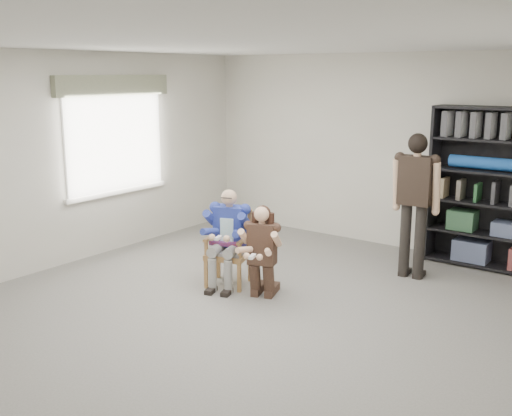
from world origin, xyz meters
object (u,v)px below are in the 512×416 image
Objects in this scene: kneeling_woman at (261,253)px; standing_man at (414,207)px; armchair at (228,249)px; bookshelf at (501,190)px; seated_man at (228,238)px.

standing_man is (1.09, 1.70, 0.36)m from kneeling_woman.
kneeling_woman is (0.58, -0.12, 0.09)m from armchair.
kneeling_woman is at bearing -124.70° from bookshelf.
armchair is 3.56m from bookshelf.
standing_man is at bearing 38.82° from kneeling_woman.
kneeling_woman is (0.58, -0.12, -0.05)m from seated_man.
bookshelf is at bearing 47.98° from standing_man.
standing_man is (1.67, 1.58, 0.45)m from armchair.
seated_man is 1.09× the size of kneeling_woman.
bookshelf is (2.42, 2.54, 0.60)m from armchair.
seated_man is (0.00, 0.00, 0.14)m from armchair.
bookshelf is (2.42, 2.54, 0.46)m from seated_man.
bookshelf is (1.84, 2.66, 0.51)m from kneeling_woman.
standing_man is (1.67, 1.58, 0.31)m from seated_man.
standing_man is at bearing -128.23° from bookshelf.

